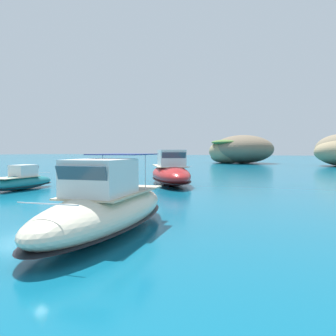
# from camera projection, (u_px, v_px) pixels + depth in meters

# --- Properties ---
(ground_plane) EXTENTS (400.00, 400.00, 0.00)m
(ground_plane) POSITION_uv_depth(u_px,v_px,m) (11.00, 203.00, 19.69)
(ground_plane) COLOR #0C5B7A
(islet_small) EXTENTS (19.42, 20.11, 6.71)m
(islet_small) POSITION_uv_depth(u_px,v_px,m) (238.00, 150.00, 80.77)
(islet_small) COLOR #756651
(islet_small) RESTS_ON ground
(motorboat_red) EXTENTS (8.41, 10.68, 3.13)m
(motorboat_red) POSITION_uv_depth(u_px,v_px,m) (171.00, 173.00, 30.48)
(motorboat_red) COLOR red
(motorboat_red) RESTS_ON ground
(motorboat_teal) EXTENTS (2.27, 6.62, 1.93)m
(motorboat_teal) POSITION_uv_depth(u_px,v_px,m) (21.00, 181.00, 26.42)
(motorboat_teal) COLOR #19727A
(motorboat_teal) RESTS_ON ground
(motorboat_cream) EXTENTS (4.24, 9.69, 2.93)m
(motorboat_cream) POSITION_uv_depth(u_px,v_px,m) (106.00, 208.00, 12.62)
(motorboat_cream) COLOR beige
(motorboat_cream) RESTS_ON ground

